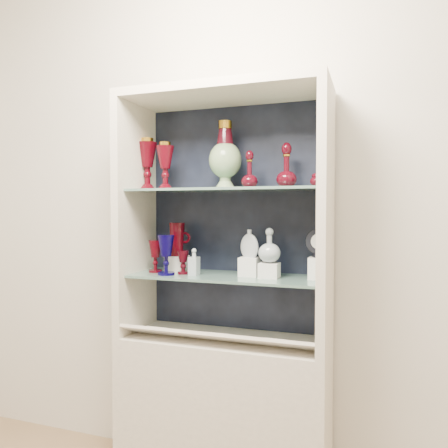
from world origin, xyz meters
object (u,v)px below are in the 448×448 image
(cobalt_goblet, at_px, (166,255))
(clear_round_decanter, at_px, (269,246))
(ruby_goblet_tall, at_px, (155,256))
(cameo_medallion, at_px, (318,243))
(ruby_decanter_a, at_px, (250,167))
(ruby_pitcher, at_px, (177,239))
(enamel_urn, at_px, (225,155))
(lidded_bowl, at_px, (318,178))
(pedestal_lamp_right, at_px, (165,166))
(pedestal_lamp_left, at_px, (147,164))
(ruby_decanter_b, at_px, (287,164))
(ruby_goblet_small, at_px, (183,262))
(clear_square_bottle, at_px, (194,262))
(flat_flask, at_px, (249,243))

(cobalt_goblet, distance_m, clear_round_decanter, 0.51)
(ruby_goblet_tall, xyz_separation_m, clear_round_decanter, (0.59, 0.01, 0.07))
(cameo_medallion, bearing_deg, clear_round_decanter, 163.03)
(ruby_decanter_a, distance_m, ruby_pitcher, 0.53)
(enamel_urn, distance_m, lidded_bowl, 0.48)
(ruby_pitcher, bearing_deg, ruby_decanter_a, -11.34)
(lidded_bowl, bearing_deg, pedestal_lamp_right, -178.22)
(pedestal_lamp_left, xyz_separation_m, ruby_goblet_tall, (0.07, -0.05, -0.47))
(ruby_goblet_tall, bearing_deg, ruby_decanter_b, 5.70)
(lidded_bowl, distance_m, ruby_pitcher, 0.78)
(ruby_pitcher, relative_size, cameo_medallion, 1.26)
(ruby_decanter_b, bearing_deg, enamel_urn, 179.92)
(cobalt_goblet, xyz_separation_m, ruby_goblet_small, (0.07, 0.05, -0.04))
(ruby_decanter_a, height_order, ruby_goblet_small, ruby_decanter_a)
(ruby_goblet_small, xyz_separation_m, cameo_medallion, (0.65, 0.05, 0.11))
(ruby_pitcher, bearing_deg, cameo_medallion, -10.44)
(lidded_bowl, distance_m, cobalt_goblet, 0.81)
(clear_square_bottle, height_order, cameo_medallion, cameo_medallion)
(enamel_urn, relative_size, ruby_goblet_small, 2.88)
(enamel_urn, bearing_deg, ruby_goblet_small, -158.52)
(pedestal_lamp_left, relative_size, ruby_pitcher, 1.57)
(pedestal_lamp_right, distance_m, enamel_urn, 0.31)
(ruby_decanter_b, relative_size, ruby_goblet_tall, 1.40)
(lidded_bowl, bearing_deg, ruby_pitcher, 177.07)
(pedestal_lamp_right, distance_m, clear_square_bottle, 0.50)
(pedestal_lamp_right, distance_m, ruby_pitcher, 0.38)
(lidded_bowl, height_order, ruby_goblet_tall, lidded_bowl)
(enamel_urn, xyz_separation_m, ruby_decanter_b, (0.31, -0.00, -0.05))
(ruby_pitcher, bearing_deg, ruby_goblet_tall, -154.45)
(pedestal_lamp_left, bearing_deg, lidded_bowl, -1.44)
(cobalt_goblet, distance_m, ruby_pitcher, 0.14)
(pedestal_lamp_left, xyz_separation_m, cobalt_goblet, (0.16, -0.11, -0.46))
(ruby_pitcher, height_order, cameo_medallion, ruby_pitcher)
(pedestal_lamp_left, bearing_deg, enamel_urn, 2.44)
(lidded_bowl, bearing_deg, clear_square_bottle, -174.65)
(ruby_decanter_b, bearing_deg, cobalt_goblet, -167.00)
(clear_round_decanter, bearing_deg, pedestal_lamp_left, 176.75)
(ruby_decanter_a, relative_size, clear_round_decanter, 1.31)
(ruby_decanter_b, bearing_deg, clear_square_bottle, -167.71)
(ruby_decanter_a, bearing_deg, lidded_bowl, -3.12)
(flat_flask, bearing_deg, ruby_goblet_small, -155.76)
(lidded_bowl, height_order, cameo_medallion, lidded_bowl)
(ruby_decanter_b, xyz_separation_m, ruby_goblet_small, (-0.50, -0.08, -0.48))
(flat_flask, xyz_separation_m, clear_round_decanter, (0.10, -0.02, -0.01))
(ruby_decanter_a, relative_size, ruby_pitcher, 1.19)
(clear_square_bottle, distance_m, flat_flask, 0.29)
(enamel_urn, bearing_deg, ruby_pitcher, -179.26)
(lidded_bowl, relative_size, ruby_goblet_tall, 0.50)
(cobalt_goblet, relative_size, clear_square_bottle, 1.50)
(enamel_urn, relative_size, ruby_decanter_b, 1.47)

